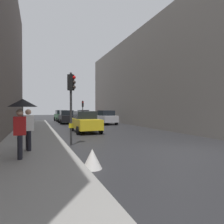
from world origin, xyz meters
TOP-DOWN VIEW (x-y plane):
  - ground_plane at (0.00, 0.00)m, footprint 120.00×120.00m
  - sidewalk_kerb at (-6.26, 6.00)m, footprint 3.22×40.00m
  - building_facade_right at (10.65, 14.35)m, footprint 12.00×29.52m
  - traffic_light_far_median at (0.51, 21.80)m, footprint 0.25×0.43m
  - traffic_light_near_right at (-4.33, 3.29)m, footprint 0.43×0.39m
  - car_silver_hatchback at (2.16, 16.14)m, footprint 2.15×4.27m
  - car_green_estate at (-2.25, 24.84)m, footprint 2.16×4.27m
  - car_red_sedan at (2.09, 28.62)m, footprint 2.28×4.33m
  - car_dark_suv at (-2.24, 19.32)m, footprint 2.04×4.21m
  - car_yellow_taxi at (-2.23, 8.83)m, footprint 2.02×4.20m
  - pedestrian_with_umbrella at (-6.56, 0.48)m, footprint 1.00×1.00m
  - pedestrian_with_black_backpack at (-6.44, 1.87)m, footprint 0.66×0.46m
  - warning_sign_triangle at (-4.41, -1.07)m, footprint 0.64×0.64m

SIDE VIEW (x-z plane):
  - ground_plane at x=0.00m, z-range 0.00..0.00m
  - sidewalk_kerb at x=-6.26m, z-range 0.00..0.16m
  - warning_sign_triangle at x=-4.41m, z-range 0.00..0.65m
  - car_silver_hatchback at x=2.16m, z-range 0.00..1.76m
  - car_green_estate at x=-2.25m, z-range 0.00..1.76m
  - car_red_sedan at x=2.09m, z-range 0.00..1.76m
  - car_dark_suv at x=-2.24m, z-range 0.00..1.76m
  - car_yellow_taxi at x=-2.23m, z-range 0.00..1.76m
  - pedestrian_with_black_backpack at x=-6.44m, z-range 0.28..2.05m
  - pedestrian_with_umbrella at x=-6.56m, z-range 0.77..2.91m
  - traffic_light_far_median at x=0.51m, z-range 0.61..3.83m
  - traffic_light_near_right at x=-4.33m, z-range 0.73..4.61m
  - building_facade_right at x=10.65m, z-range 0.00..10.94m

